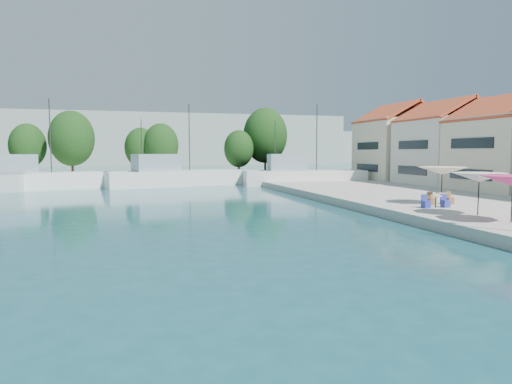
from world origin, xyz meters
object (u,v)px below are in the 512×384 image
object	(u,v)px
trawler_02	(33,180)
trawler_04	(302,176)
umbrella_cream	(442,171)
umbrella_white	(479,177)
trawler_03	(173,177)

from	to	relation	value
trawler_02	trawler_04	xyz separation A→B (m)	(30.28, -0.84, -0.00)
trawler_02	umbrella_cream	xyz separation A→B (m)	(29.85, -27.59, 1.74)
umbrella_white	umbrella_cream	xyz separation A→B (m)	(1.53, 5.04, 0.15)
trawler_04	umbrella_white	world-z (taller)	trawler_04
umbrella_white	umbrella_cream	world-z (taller)	umbrella_cream
trawler_04	umbrella_cream	size ratio (longest dim) A/B	4.72
trawler_02	trawler_03	size ratio (longest dim) A/B	0.87
trawler_04	umbrella_white	bearing A→B (deg)	-86.66
trawler_03	trawler_02	bearing A→B (deg)	172.30
trawler_04	trawler_03	bearing A→B (deg)	176.60
trawler_02	trawler_04	size ratio (longest dim) A/B	0.99
trawler_03	umbrella_cream	world-z (taller)	trawler_03
trawler_03	umbrella_white	distance (m)	37.09
trawler_03	umbrella_cream	bearing A→B (deg)	-78.32
trawler_04	trawler_02	bearing A→B (deg)	-174.72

